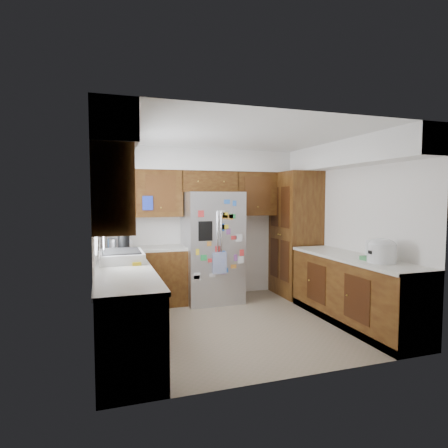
% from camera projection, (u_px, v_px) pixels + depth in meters
% --- Properties ---
extents(floor, '(3.60, 3.60, 0.00)m').
position_uv_depth(floor, '(238.00, 324.00, 5.07)').
color(floor, gray).
rests_on(floor, ground).
extents(room_shell, '(3.64, 3.24, 2.52)m').
position_uv_depth(room_shell, '(222.00, 190.00, 5.25)').
color(room_shell, white).
rests_on(room_shell, ground).
extents(left_counter_run, '(1.36, 3.20, 0.92)m').
position_uv_depth(left_counter_run, '(134.00, 301.00, 4.64)').
color(left_counter_run, '#3B1B0B').
rests_on(left_counter_run, ground).
extents(right_counter_run, '(0.63, 2.25, 0.92)m').
position_uv_depth(right_counter_run, '(354.00, 293.00, 5.06)').
color(right_counter_run, '#3B1B0B').
rests_on(right_counter_run, ground).
extents(pantry, '(0.60, 0.90, 2.15)m').
position_uv_depth(pantry, '(295.00, 234.00, 6.55)').
color(pantry, '#3B1B0B').
rests_on(pantry, ground).
extents(fridge, '(0.90, 0.79, 1.80)m').
position_uv_depth(fridge, '(212.00, 247.00, 6.15)').
color(fridge, '#A8A7AD').
rests_on(fridge, ground).
extents(bridge_cabinet, '(0.96, 0.34, 0.35)m').
position_uv_depth(bridge_cabinet, '(208.00, 182.00, 6.29)').
color(bridge_cabinet, '#3B1B0B').
rests_on(bridge_cabinet, fridge).
extents(fridge_top_items, '(0.70, 0.31, 0.28)m').
position_uv_depth(fridge_top_items, '(204.00, 163.00, 6.25)').
color(fridge_top_items, '#2037A4').
rests_on(fridge_top_items, bridge_cabinet).
extents(sink_assembly, '(0.52, 0.73, 0.37)m').
position_uv_depth(sink_assembly, '(121.00, 256.00, 4.62)').
color(sink_assembly, white).
rests_on(sink_assembly, left_counter_run).
extents(left_counter_clutter, '(0.35, 0.81, 0.38)m').
position_uv_depth(left_counter_clutter, '(122.00, 244.00, 5.36)').
color(left_counter_clutter, black).
rests_on(left_counter_clutter, left_counter_run).
extents(rice_cooker, '(0.34, 0.34, 0.30)m').
position_uv_depth(rice_cooker, '(382.00, 250.00, 4.53)').
color(rice_cooker, white).
rests_on(rice_cooker, right_counter_run).
extents(paper_towel, '(0.11, 0.11, 0.24)m').
position_uv_depth(paper_towel, '(370.00, 250.00, 4.80)').
color(paper_towel, white).
rests_on(paper_towel, right_counter_run).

